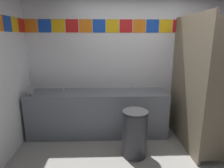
# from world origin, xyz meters

# --- Properties ---
(wall_back) EXTENTS (4.19, 0.09, 2.76)m
(wall_back) POSITION_xyz_m (-0.00, 1.53, 1.38)
(wall_back) COLOR silver
(wall_back) RESTS_ON ground_plane
(vanity_counter) EXTENTS (2.53, 0.57, 0.82)m
(vanity_counter) POSITION_xyz_m (-0.78, 1.20, 0.42)
(vanity_counter) COLOR slate
(vanity_counter) RESTS_ON ground_plane
(faucet_left) EXTENTS (0.04, 0.10, 0.14)m
(faucet_left) POSITION_xyz_m (-1.41, 1.29, 0.88)
(faucet_left) COLOR silver
(faucet_left) RESTS_ON vanity_counter
(faucet_right) EXTENTS (0.04, 0.10, 0.14)m
(faucet_right) POSITION_xyz_m (-0.14, 1.29, 0.88)
(faucet_right) COLOR silver
(faucet_right) RESTS_ON vanity_counter
(soap_dispenser) EXTENTS (0.09, 0.09, 0.16)m
(soap_dispenser) POSITION_xyz_m (-1.91, 1.03, 0.90)
(soap_dispenser) COLOR gray
(soap_dispenser) RESTS_ON vanity_counter
(stall_divider) EXTENTS (0.92, 1.32, 2.15)m
(stall_divider) POSITION_xyz_m (0.87, 0.58, 1.07)
(stall_divider) COLOR #726651
(stall_divider) RESTS_ON ground_plane
(toilet) EXTENTS (0.39, 0.49, 0.74)m
(toilet) POSITION_xyz_m (1.35, 0.99, 0.30)
(toilet) COLOR white
(toilet) RESTS_ON ground_plane
(trash_bin) EXTENTS (0.39, 0.39, 0.74)m
(trash_bin) POSITION_xyz_m (-0.19, 0.48, 0.37)
(trash_bin) COLOR #333338
(trash_bin) RESTS_ON ground_plane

